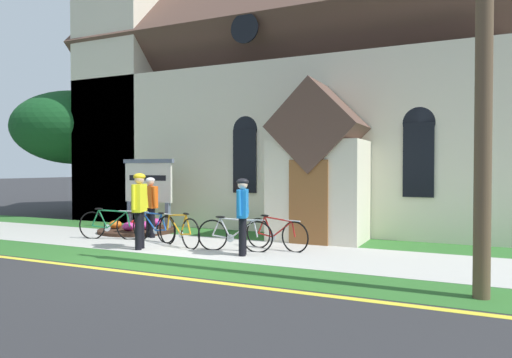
{
  "coord_description": "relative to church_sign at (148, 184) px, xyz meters",
  "views": [
    {
      "loc": [
        5.89,
        -7.74,
        1.9
      ],
      "look_at": [
        0.71,
        3.31,
        1.61
      ],
      "focal_mm": 32.86,
      "sensor_mm": 36.0,
      "label": 1
    }
  ],
  "objects": [
    {
      "name": "church_building",
      "position": [
        2.42,
        5.75,
        3.25
      ],
      "size": [
        14.62,
        11.77,
        12.7
      ],
      "color": "beige",
      "rests_on": "ground"
    },
    {
      "name": "curb_paint_stripe",
      "position": [
        2.77,
        -4.82,
        -1.41
      ],
      "size": [
        28.0,
        0.16,
        0.01
      ],
      "primitive_type": "cube",
      "color": "yellow",
      "rests_on": "ground"
    },
    {
      "name": "sidewalk_slab",
      "position": [
        2.77,
        -1.87,
        -1.41
      ],
      "size": [
        32.0,
        2.73,
        0.01
      ],
      "primitive_type": "cube",
      "color": "#B7B5AD",
      "rests_on": "ground"
    },
    {
      "name": "bicycle_white",
      "position": [
        1.49,
        -1.7,
        -1.05
      ],
      "size": [
        1.64,
        0.42,
        0.79
      ],
      "color": "black",
      "rests_on": "ground"
    },
    {
      "name": "church_sign",
      "position": [
        0.0,
        0.0,
        0.0
      ],
      "size": [
        1.83,
        0.12,
        2.17
      ],
      "color": "slate",
      "rests_on": "ground"
    },
    {
      "name": "cyclist_in_yellow_jersey",
      "position": [
        4.5,
        -2.52,
        -0.43
      ],
      "size": [
        0.34,
        0.71,
        1.68
      ],
      "color": "black",
      "rests_on": "ground"
    },
    {
      "name": "bicycle_blue",
      "position": [
        2.57,
        -2.13,
        -1.03
      ],
      "size": [
        1.63,
        0.71,
        0.86
      ],
      "color": "black",
      "rests_on": "ground"
    },
    {
      "name": "church_lawn",
      "position": [
        2.77,
        0.28,
        -1.41
      ],
      "size": [
        24.0,
        1.56,
        0.01
      ],
      "primitive_type": "cube",
      "color": "#2D6628",
      "rests_on": "ground"
    },
    {
      "name": "bicycle_black",
      "position": [
        4.08,
        -2.13,
        -1.04
      ],
      "size": [
        1.78,
        0.35,
        0.82
      ],
      "color": "black",
      "rests_on": "ground"
    },
    {
      "name": "cyclist_in_blue_jersey",
      "position": [
        1.98,
        -2.84,
        -0.36
      ],
      "size": [
        0.35,
        0.72,
        1.78
      ],
      "color": "black",
      "rests_on": "ground"
    },
    {
      "name": "grass_verge",
      "position": [
        2.77,
        -3.95,
        -1.41
      ],
      "size": [
        32.0,
        1.44,
        0.01
      ],
      "primitive_type": "cube",
      "color": "#2D6628",
      "rests_on": "ground"
    },
    {
      "name": "bicycle_silver",
      "position": [
        4.86,
        -1.53,
        -1.04
      ],
      "size": [
        1.72,
        0.43,
        0.82
      ],
      "color": "black",
      "rests_on": "ground"
    },
    {
      "name": "bicycle_yellow",
      "position": [
        0.29,
        -1.95,
        -1.03
      ],
      "size": [
        1.75,
        0.54,
        0.85
      ],
      "color": "black",
      "rests_on": "ground"
    },
    {
      "name": "ground",
      "position": [
        3.14,
        0.23,
        -1.42
      ],
      "size": [
        140.0,
        140.0,
        0.0
      ],
      "primitive_type": "plane",
      "color": "#2B2B2D"
    },
    {
      "name": "roadside_conifer",
      "position": [
        9.76,
        5.25,
        3.58
      ],
      "size": [
        3.8,
        3.8,
        7.79
      ],
      "color": "#3D2D1E",
      "rests_on": "ground"
    },
    {
      "name": "yard_deciduous_tree",
      "position": [
        -5.9,
        2.82,
        2.13
      ],
      "size": [
        4.96,
        4.96,
        5.03
      ],
      "color": "#3D2D1E",
      "rests_on": "ground"
    },
    {
      "name": "flower_bed",
      "position": [
        -0.02,
        -0.52,
        -1.33
      ],
      "size": [
        2.25,
        2.25,
        0.34
      ],
      "color": "#382319",
      "rests_on": "ground"
    },
    {
      "name": "cyclist_in_green_jersey",
      "position": [
        1.05,
        -1.25,
        -0.46
      ],
      "size": [
        0.58,
        0.44,
        1.64
      ],
      "color": "black",
      "rests_on": "ground"
    }
  ]
}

